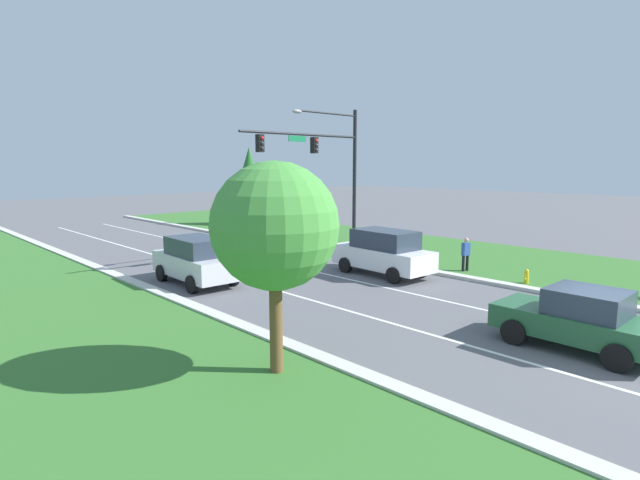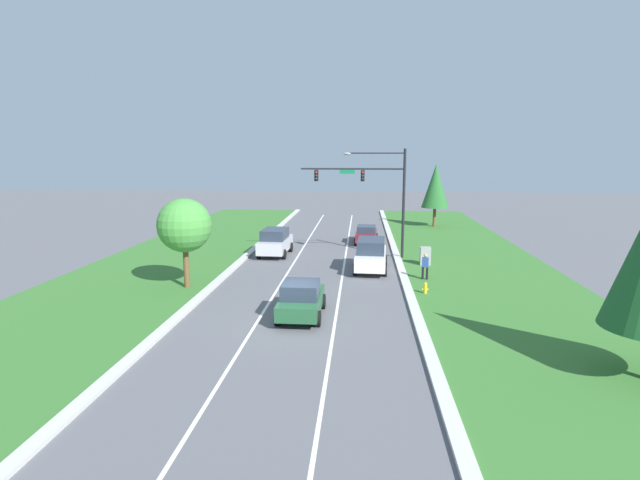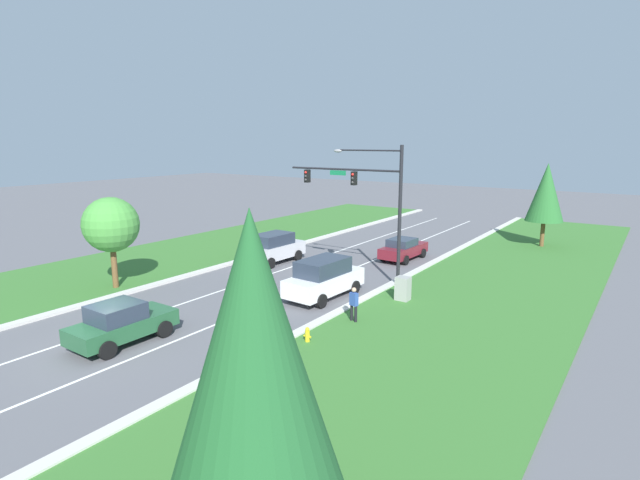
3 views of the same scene
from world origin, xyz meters
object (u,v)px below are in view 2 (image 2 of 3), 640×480
(silver_suv, at_px, (275,242))
(forest_sedan, at_px, (301,299))
(oak_near_left_tree, at_px, (184,226))
(pedestrian, at_px, (425,266))
(burgundy_sedan, at_px, (366,234))
(white_suv, at_px, (371,254))
(conifer_near_right_tree, at_px, (436,186))
(fire_hydrant, at_px, (425,289))
(utility_cabinet, at_px, (425,256))
(traffic_signal_mast, at_px, (374,186))

(silver_suv, relative_size, forest_sedan, 1.08)
(oak_near_left_tree, bearing_deg, forest_sedan, -31.95)
(pedestrian, bearing_deg, burgundy_sedan, -60.51)
(white_suv, height_order, conifer_near_right_tree, conifer_near_right_tree)
(forest_sedan, bearing_deg, fire_hydrant, 34.51)
(pedestrian, xyz_separation_m, conifer_near_right_tree, (3.74, 22.70, 3.39))
(utility_cabinet, bearing_deg, conifer_near_right_tree, 80.18)
(conifer_near_right_tree, bearing_deg, utility_cabinet, -99.82)
(burgundy_sedan, relative_size, pedestrian, 2.61)
(silver_suv, bearing_deg, traffic_signal_mast, -1.41)
(fire_hydrant, relative_size, oak_near_left_tree, 0.13)
(traffic_signal_mast, xyz_separation_m, conifer_near_right_tree, (6.75, 16.27, -1.02))
(traffic_signal_mast, height_order, fire_hydrant, traffic_signal_mast)
(burgundy_sedan, bearing_deg, conifer_near_right_tree, 56.44)
(traffic_signal_mast, bearing_deg, oak_near_left_tree, -139.16)
(burgundy_sedan, height_order, pedestrian, pedestrian)
(pedestrian, bearing_deg, forest_sedan, 62.09)
(pedestrian, bearing_deg, silver_suv, -19.11)
(burgundy_sedan, xyz_separation_m, oak_near_left_tree, (-10.44, -15.66, 2.88))
(silver_suv, distance_m, utility_cabinet, 11.33)
(forest_sedan, xyz_separation_m, burgundy_sedan, (3.27, 20.13, -0.08))
(pedestrian, bearing_deg, white_suv, -21.97)
(forest_sedan, distance_m, burgundy_sedan, 20.40)
(white_suv, xyz_separation_m, conifer_near_right_tree, (6.99, 20.32, 3.23))
(burgundy_sedan, distance_m, pedestrian, 13.14)
(burgundy_sedan, bearing_deg, forest_sedan, -97.07)
(forest_sedan, height_order, conifer_near_right_tree, conifer_near_right_tree)
(utility_cabinet, distance_m, fire_hydrant, 7.34)
(pedestrian, bearing_deg, utility_cabinet, -83.03)
(traffic_signal_mast, bearing_deg, conifer_near_right_tree, 67.46)
(utility_cabinet, height_order, conifer_near_right_tree, conifer_near_right_tree)
(forest_sedan, bearing_deg, pedestrian, 48.31)
(burgundy_sedan, height_order, fire_hydrant, burgundy_sedan)
(traffic_signal_mast, height_order, pedestrian, traffic_signal_mast)
(silver_suv, distance_m, forest_sedan, 14.81)
(silver_suv, xyz_separation_m, conifer_near_right_tree, (14.20, 15.83, 3.27))
(traffic_signal_mast, bearing_deg, utility_cabinet, -32.95)
(silver_suv, height_order, burgundy_sedan, silver_suv)
(silver_suv, height_order, conifer_near_right_tree, conifer_near_right_tree)
(traffic_signal_mast, relative_size, forest_sedan, 1.86)
(conifer_near_right_tree, bearing_deg, oak_near_left_tree, -124.49)
(traffic_signal_mast, height_order, conifer_near_right_tree, traffic_signal_mast)
(traffic_signal_mast, relative_size, silver_suv, 1.73)
(white_suv, relative_size, conifer_near_right_tree, 0.76)
(silver_suv, distance_m, oak_near_left_tree, 10.76)
(white_suv, height_order, burgundy_sedan, white_suv)
(fire_hydrant, bearing_deg, white_suv, 117.68)
(utility_cabinet, relative_size, conifer_near_right_tree, 0.20)
(traffic_signal_mast, relative_size, utility_cabinet, 6.11)
(traffic_signal_mast, relative_size, burgundy_sedan, 1.82)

